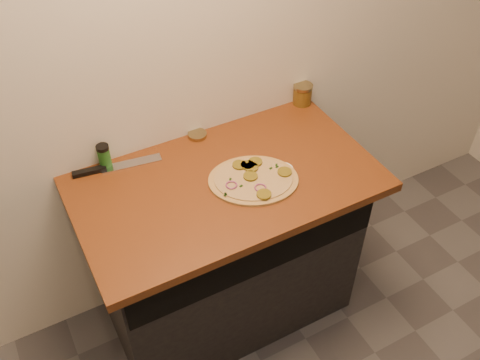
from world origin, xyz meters
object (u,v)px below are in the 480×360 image
salsa_jar (302,94)px  chefs_knife (109,168)px  spice_shaker (104,156)px  pizza (254,179)px

salsa_jar → chefs_knife: bearing=-178.5°
chefs_knife → spice_shaker: bearing=102.5°
pizza → spice_shaker: bearing=143.3°
pizza → salsa_jar: bearing=38.1°
salsa_jar → spice_shaker: 0.94m
spice_shaker → chefs_knife: bearing=-77.5°
chefs_knife → salsa_jar: 0.94m
chefs_knife → spice_shaker: (-0.01, 0.02, 0.05)m
pizza → spice_shaker: spice_shaker is taller
pizza → chefs_knife: size_ratio=1.28×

